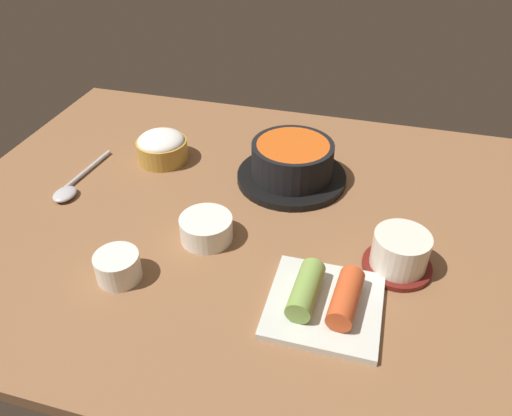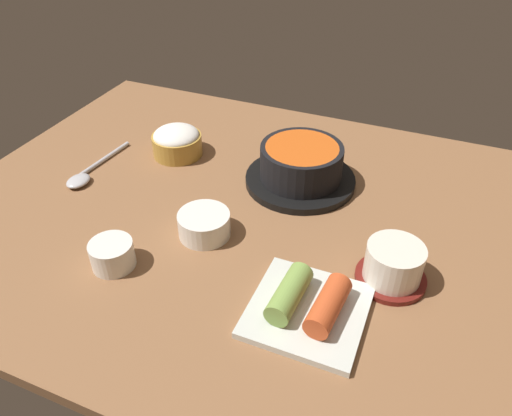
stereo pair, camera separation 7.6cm
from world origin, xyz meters
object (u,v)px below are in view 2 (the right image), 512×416
object	(u,v)px
kimchi_plate	(308,305)
spoon	(86,174)
stone_pot	(301,166)
side_bowl_near	(112,254)
tea_cup_with_saucer	(393,265)
rice_bowl	(177,141)
banchan_cup_center	(204,224)

from	to	relation	value
kimchi_plate	spoon	bearing A→B (deg)	162.18
stone_pot	side_bowl_near	xyz separation A→B (cm)	(-17.75, -29.95, -1.33)
tea_cup_with_saucer	kimchi_plate	world-z (taller)	tea_cup_with_saucer
spoon	tea_cup_with_saucer	bearing A→B (deg)	-5.00
rice_bowl	kimchi_plate	size ratio (longest dim) A/B	0.65
rice_bowl	kimchi_plate	bearing A→B (deg)	-38.84
tea_cup_with_saucer	banchan_cup_center	xyz separation A→B (cm)	(-28.04, -1.05, -0.87)
kimchi_plate	spoon	size ratio (longest dim) A/B	0.84
banchan_cup_center	tea_cup_with_saucer	bearing A→B (deg)	2.14
stone_pot	spoon	world-z (taller)	stone_pot
rice_bowl	spoon	size ratio (longest dim) A/B	0.54
side_bowl_near	spoon	bearing A→B (deg)	137.04
rice_bowl	spoon	world-z (taller)	rice_bowl
tea_cup_with_saucer	spoon	xyz separation A→B (cm)	(-54.90, 4.80, -2.26)
banchan_cup_center	side_bowl_near	world-z (taller)	side_bowl_near
stone_pot	tea_cup_with_saucer	distance (cm)	26.14
side_bowl_near	banchan_cup_center	bearing A→B (deg)	51.48
rice_bowl	kimchi_plate	xyz separation A→B (cm)	(35.09, -28.26, -1.31)
spoon	banchan_cup_center	bearing A→B (deg)	-12.29
banchan_cup_center	kimchi_plate	bearing A→B (deg)	-24.95
stone_pot	rice_bowl	distance (cm)	24.74
kimchi_plate	side_bowl_near	world-z (taller)	kimchi_plate
stone_pot	side_bowl_near	bearing A→B (deg)	-120.66
kimchi_plate	side_bowl_near	xyz separation A→B (cm)	(-28.12, -2.00, 0.59)
tea_cup_with_saucer	side_bowl_near	world-z (taller)	tea_cup_with_saucer
rice_bowl	side_bowl_near	size ratio (longest dim) A/B	1.52
rice_bowl	tea_cup_with_saucer	world-z (taller)	tea_cup_with_saucer
tea_cup_with_saucer	kimchi_plate	bearing A→B (deg)	-130.80
stone_pot	kimchi_plate	distance (cm)	29.87
stone_pot	banchan_cup_center	distance (cm)	21.02
banchan_cup_center	spoon	xyz separation A→B (cm)	(-26.87, 5.85, -1.39)
side_bowl_near	stone_pot	bearing A→B (deg)	59.34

